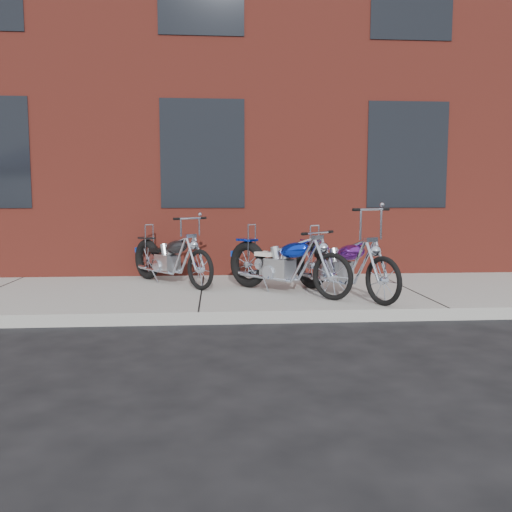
{
  "coord_description": "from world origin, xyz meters",
  "views": [
    {
      "loc": [
        0.21,
        -6.19,
        1.47
      ],
      "look_at": [
        0.73,
        0.8,
        0.71
      ],
      "focal_mm": 38.0,
      "sensor_mm": 36.0,
      "label": 1
    }
  ],
  "objects": [
    {
      "name": "chopper_third",
      "position": [
        -0.49,
        2.13,
        0.52
      ],
      "size": [
        1.35,
        1.66,
        1.04
      ],
      "rotation": [
        0.0,
        0.0,
        -0.9
      ],
      "color": "black",
      "rests_on": "sidewalk"
    },
    {
      "name": "sidewalk",
      "position": [
        0.0,
        1.5,
        0.07
      ],
      "size": [
        22.0,
        3.0,
        0.15
      ],
      "primitive_type": "cube",
      "color": "#A3A3A1",
      "rests_on": "ground"
    },
    {
      "name": "chopper_purple",
      "position": [
        1.9,
        0.94,
        0.53
      ],
      "size": [
        1.03,
        1.95,
        1.19
      ],
      "rotation": [
        0.0,
        0.0,
        -1.11
      ],
      "color": "black",
      "rests_on": "sidewalk"
    },
    {
      "name": "building_brick",
      "position": [
        0.0,
        8.0,
        4.0
      ],
      "size": [
        22.0,
        10.0,
        8.0
      ],
      "primitive_type": "cube",
      "color": "maroon",
      "rests_on": "ground"
    },
    {
      "name": "ground",
      "position": [
        0.0,
        0.0,
        0.0
      ],
      "size": [
        120.0,
        120.0,
        0.0
      ],
      "primitive_type": "plane",
      "color": "#252527",
      "rests_on": "ground"
    },
    {
      "name": "chopper_blue",
      "position": [
        1.15,
        1.21,
        0.54
      ],
      "size": [
        1.55,
        1.63,
        0.93
      ],
      "rotation": [
        0.0,
        0.0,
        -0.81
      ],
      "color": "black",
      "rests_on": "sidewalk"
    }
  ]
}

